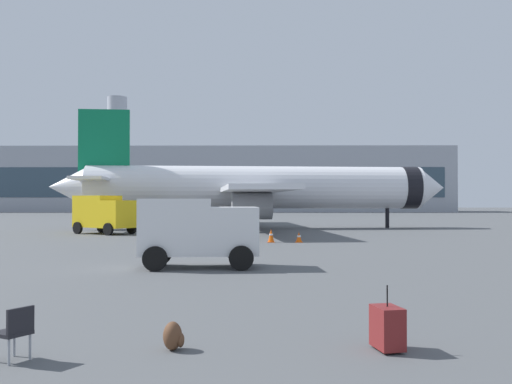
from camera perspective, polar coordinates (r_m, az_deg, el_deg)
name	(u,v)px	position (r m, az deg, el deg)	size (l,w,h in m)	color
airplane_at_gate	(255,188)	(51.66, -0.13, 0.41)	(35.77, 32.33, 10.50)	white
service_truck	(104,213)	(44.95, -14.80, -1.98)	(5.22, 4.48, 2.90)	yellow
cargo_van	(197,229)	(21.85, -5.83, -3.67)	(4.55, 2.65, 2.60)	white
safety_cone_near	(271,236)	(34.76, 1.50, -4.33)	(0.44, 0.44, 0.83)	#F2590C
safety_cone_mid	(299,237)	(34.87, 4.27, -4.47)	(0.44, 0.44, 0.64)	#F2590C
rolling_suitcase	(387,327)	(10.22, 12.87, -12.93)	(0.52, 0.71, 1.10)	maroon
traveller_backpack	(173,336)	(10.13, -8.17, -13.95)	(0.36, 0.40, 0.48)	brown
gate_chair	(15,330)	(10.04, -22.75, -12.47)	(0.65, 0.65, 0.86)	black
terminal_building	(201,180)	(131.23, -5.49, 1.19)	(109.55, 19.34, 26.08)	#9EA3AD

